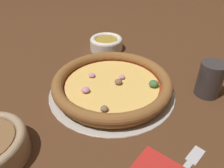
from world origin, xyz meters
TOP-DOWN VIEW (x-y plane):
  - ground_plane at (0.00, 0.00)m, footprint 3.00×3.00m
  - pizza_tray at (0.00, 0.00)m, footprint 0.35×0.35m
  - pizza at (-0.00, 0.00)m, footprint 0.33×0.33m
  - bowl_near at (-0.16, -0.21)m, footprint 0.12×0.12m
  - drinking_cup at (-0.18, 0.18)m, footprint 0.07×0.07m

SIDE VIEW (x-z plane):
  - ground_plane at x=0.00m, z-range 0.00..0.00m
  - pizza_tray at x=0.00m, z-range 0.00..0.01m
  - bowl_near at x=-0.16m, z-range 0.00..0.05m
  - pizza at x=0.00m, z-range 0.01..0.04m
  - drinking_cup at x=-0.18m, z-range 0.00..0.10m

